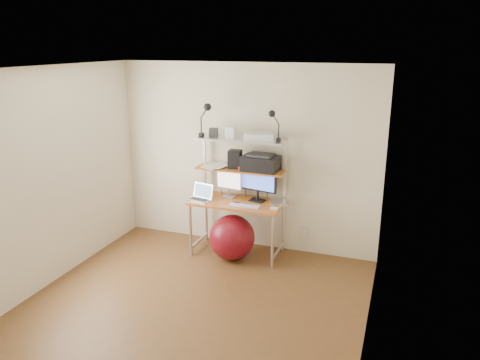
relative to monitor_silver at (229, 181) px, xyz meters
The scene contains 20 objects.
room 1.62m from the monitor_silver, 84.06° to the right, with size 3.60×3.60×3.60m.
computer_desk 0.18m from the monitor_silver, 26.11° to the right, with size 1.20×0.60×1.57m.
wall_outlet 1.23m from the monitor_silver, 11.22° to the left, with size 0.08×0.01×0.12m, color silver.
monitor_silver is the anchor object (origin of this frame).
monitor_black 0.41m from the monitor_silver, ahead, with size 0.53×0.19×0.54m.
laptop 0.42m from the monitor_silver, 142.94° to the right, with size 0.34×0.30×0.26m.
keyboard 0.48m from the monitor_silver, 43.00° to the right, with size 0.39×0.11×0.01m, color silver.
mouse 0.78m from the monitor_silver, 20.86° to the right, with size 0.09×0.05×0.02m, color silver.
mac_mini 0.74m from the monitor_silver, ahead, with size 0.21×0.21×0.04m, color silver.
phone 0.38m from the monitor_silver, 57.14° to the right, with size 0.08×0.14×0.01m, color black.
printer 0.53m from the monitor_silver, ahead, with size 0.48×0.34×0.22m.
nas_cube 0.32m from the monitor_silver, ahead, with size 0.16×0.16×0.24m, color black.
red_box 0.35m from the monitor_silver, 15.35° to the right, with size 0.18×0.12×0.05m, color red.
scanner 0.76m from the monitor_silver, ahead, with size 0.41×0.30×0.10m.
box_white 0.66m from the monitor_silver, 32.19° to the right, with size 0.12×0.10×0.14m, color silver.
box_grey 0.68m from the monitor_silver, behind, with size 0.11×0.11×0.11m, color #2B2B2D.
clip_lamp_left 0.96m from the monitor_silver, 162.75° to the right, with size 0.18×0.10×0.44m.
clip_lamp_right 1.07m from the monitor_silver, ahead, with size 0.16×0.09×0.39m.
exercise_ball 0.75m from the monitor_silver, 63.91° to the right, with size 0.60×0.60×0.60m, color maroon.
paper_stack 0.28m from the monitor_silver, behind, with size 0.41×0.42×0.02m.
Camera 1 is at (1.98, -4.00, 2.74)m, focal length 35.00 mm.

